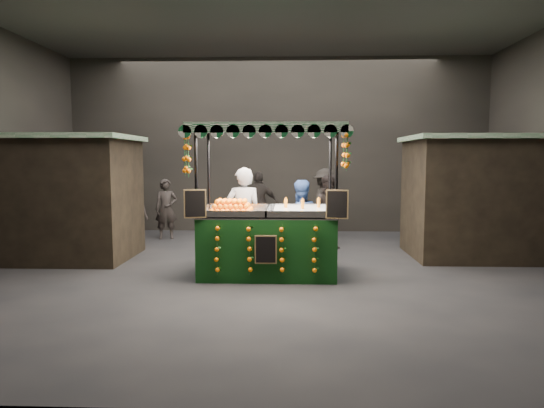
{
  "coord_description": "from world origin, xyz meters",
  "views": [
    {
      "loc": [
        0.37,
        -8.79,
        2.11
      ],
      "look_at": [
        0.03,
        0.17,
        1.25
      ],
      "focal_mm": 31.34,
      "sensor_mm": 36.0,
      "label": 1
    }
  ],
  "objects": [
    {
      "name": "shopper_1",
      "position": [
        1.32,
        2.33,
        0.87
      ],
      "size": [
        0.92,
        0.76,
        1.74
      ],
      "rotation": [
        0.0,
        0.0,
        -0.13
      ],
      "color": "black",
      "rests_on": "ground"
    },
    {
      "name": "neighbour_stall_right",
      "position": [
        4.4,
        1.5,
        1.31
      ],
      "size": [
        3.0,
        2.2,
        2.6
      ],
      "color": "black",
      "rests_on": "ground"
    },
    {
      "name": "juice_stall",
      "position": [
        -0.02,
        -0.34,
        0.84
      ],
      "size": [
        2.79,
        1.64,
        2.71
      ],
      "color": "#0B3212",
      "rests_on": "ground"
    },
    {
      "name": "ground",
      "position": [
        0.0,
        0.0,
        0.0
      ],
      "size": [
        12.0,
        12.0,
        0.0
      ],
      "primitive_type": "plane",
      "color": "black",
      "rests_on": "ground"
    },
    {
      "name": "shopper_0",
      "position": [
        -2.89,
        3.54,
        0.79
      ],
      "size": [
        0.66,
        0.53,
        1.58
      ],
      "rotation": [
        0.0,
        0.0,
        0.28
      ],
      "color": "#2A2422",
      "rests_on": "ground"
    },
    {
      "name": "neighbour_stall_left",
      "position": [
        -4.4,
        1.0,
        1.31
      ],
      "size": [
        3.0,
        2.2,
        2.6
      ],
      "color": "black",
      "rests_on": "ground"
    },
    {
      "name": "shopper_3",
      "position": [
        1.32,
        3.95,
        0.93
      ],
      "size": [
        1.07,
        1.36,
        1.86
      ],
      "rotation": [
        0.0,
        0.0,
        1.21
      ],
      "color": "black",
      "rests_on": "ground"
    },
    {
      "name": "shopper_2",
      "position": [
        -0.47,
        4.13,
        0.88
      ],
      "size": [
        1.05,
        0.48,
        1.76
      ],
      "rotation": [
        0.0,
        0.0,
        3.19
      ],
      "color": "#2A2522",
      "rests_on": "ground"
    },
    {
      "name": "vendor_grey",
      "position": [
        -0.54,
        0.47,
        0.97
      ],
      "size": [
        0.76,
        0.55,
        1.94
      ],
      "rotation": [
        0.0,
        0.0,
        3.27
      ],
      "color": "slate",
      "rests_on": "ground"
    },
    {
      "name": "shopper_4",
      "position": [
        -3.66,
        2.87,
        0.9
      ],
      "size": [
        0.91,
        0.62,
        1.8
      ],
      "rotation": [
        0.0,
        0.0,
        3.2
      ],
      "color": "#2E2725",
      "rests_on": "ground"
    },
    {
      "name": "vendor_blue",
      "position": [
        0.57,
        0.78,
        0.84
      ],
      "size": [
        1.01,
        0.92,
        1.69
      ],
      "rotation": [
        0.0,
        0.0,
        3.57
      ],
      "color": "navy",
      "rests_on": "ground"
    },
    {
      "name": "market_hall",
      "position": [
        0.0,
        0.0,
        3.38
      ],
      "size": [
        12.1,
        10.1,
        5.05
      ],
      "color": "black",
      "rests_on": "ground"
    }
  ]
}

